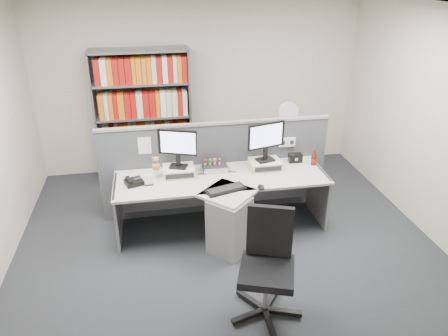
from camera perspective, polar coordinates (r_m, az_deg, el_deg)
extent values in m
plane|color=#2E3036|center=(4.93, 1.38, -12.97)|extent=(5.50, 5.50, 0.00)
cube|color=beige|center=(6.79, -3.22, 10.89)|extent=(5.00, 0.04, 2.70)
cube|color=white|center=(3.87, 1.83, 20.05)|extent=(5.00, 5.50, 0.04)
cube|color=#45494E|center=(5.64, -1.09, -0.10)|extent=(3.00, 0.05, 1.25)
cube|color=#9FA0A5|center=(5.40, -1.14, 5.98)|extent=(3.00, 0.07, 0.03)
cube|color=white|center=(5.70, 8.42, 3.46)|extent=(0.22, 0.04, 0.12)
cube|color=white|center=(5.39, -10.58, 3.10)|extent=(0.16, 0.00, 0.22)
cube|color=white|center=(5.39, -6.33, 3.43)|extent=(0.16, 0.00, 0.22)
cube|color=white|center=(5.59, 6.04, 4.26)|extent=(0.16, 0.00, 0.22)
cube|color=#B3B3AC|center=(5.23, -0.33, -1.33)|extent=(2.60, 0.80, 0.03)
cube|color=#B3B3AC|center=(4.88, 0.48, -3.43)|extent=(0.74, 0.74, 0.03)
cube|color=gray|center=(4.97, 0.73, -7.72)|extent=(0.57, 0.57, 0.69)
cube|color=gray|center=(5.35, -14.01, -5.69)|extent=(0.03, 0.70, 0.72)
cube|color=gray|center=(5.72, 12.42, -3.34)|extent=(0.03, 0.70, 0.72)
cube|color=gray|center=(5.71, -0.95, -2.89)|extent=(2.50, 0.02, 0.45)
cube|color=beige|center=(5.29, -6.07, -0.37)|extent=(0.38, 0.30, 0.10)
cube|color=black|center=(5.15, -5.93, -1.09)|extent=(0.34, 0.01, 0.06)
cube|color=beige|center=(5.46, 5.50, 0.54)|extent=(0.38, 0.30, 0.10)
cube|color=black|center=(5.33, 5.92, -0.14)|extent=(0.34, 0.01, 0.06)
cube|color=black|center=(5.26, -6.10, 0.22)|extent=(0.25, 0.22, 0.02)
cube|color=black|center=(5.23, -6.14, 1.07)|extent=(0.05, 0.04, 0.17)
cube|color=black|center=(5.13, -6.26, 3.44)|extent=(0.46, 0.20, 0.31)
cube|color=#C7CFFF|center=(5.12, -6.17, 3.36)|extent=(0.40, 0.15, 0.27)
cube|color=black|center=(5.43, 5.53, 1.11)|extent=(0.25, 0.21, 0.02)
cube|color=black|center=(5.40, 5.57, 1.97)|extent=(0.06, 0.04, 0.18)
cube|color=black|center=(5.31, 5.68, 4.37)|extent=(0.49, 0.16, 0.33)
cube|color=#C7CFFF|center=(5.29, 5.68, 4.29)|extent=(0.43, 0.11, 0.28)
cube|color=black|center=(5.39, -1.28, 0.19)|extent=(0.30, 0.26, 0.08)
cube|color=silver|center=(5.27, -1.05, -0.42)|extent=(0.30, 0.01, 0.07)
cylinder|color=beige|center=(5.33, -2.53, 0.56)|extent=(0.03, 0.03, 0.03)
sphere|color=#A5140F|center=(5.31, -2.54, 0.97)|extent=(0.05, 0.05, 0.05)
cylinder|color=beige|center=(5.34, -1.89, 0.61)|extent=(0.03, 0.03, 0.03)
sphere|color=#19721E|center=(5.32, -1.90, 1.02)|extent=(0.05, 0.05, 0.05)
cylinder|color=beige|center=(5.35, -1.25, 0.65)|extent=(0.03, 0.03, 0.03)
sphere|color=orange|center=(5.33, -1.26, 1.07)|extent=(0.05, 0.05, 0.05)
cylinder|color=beige|center=(5.36, -0.62, 0.70)|extent=(0.03, 0.03, 0.03)
sphere|color=#593319|center=(5.34, -0.62, 1.12)|extent=(0.05, 0.05, 0.05)
cube|color=black|center=(4.90, 0.20, -2.90)|extent=(0.50, 0.30, 0.03)
cube|color=black|center=(4.89, 0.20, -2.74)|extent=(0.44, 0.24, 0.01)
ellipsoid|color=black|center=(4.95, 4.98, -2.58)|extent=(0.08, 0.12, 0.05)
cube|color=black|center=(5.15, -11.95, -1.86)|extent=(0.25, 0.24, 0.05)
cube|color=black|center=(5.11, -12.57, -1.56)|extent=(0.10, 0.17, 0.03)
cube|color=black|center=(5.14, -11.50, -1.43)|extent=(0.10, 0.08, 0.01)
cube|color=black|center=(5.11, -10.00, -2.10)|extent=(0.10, 0.06, 0.02)
cube|color=white|center=(5.06, -10.05, -1.58)|extent=(0.09, 0.04, 0.11)
cube|color=white|center=(5.10, -10.06, -1.36)|extent=(0.09, 0.04, 0.11)
sphere|color=#B7793D|center=(5.20, -9.07, 0.22)|extent=(0.10, 0.10, 0.10)
sphere|color=#B7793D|center=(5.16, -9.13, 1.11)|extent=(0.07, 0.07, 0.07)
sphere|color=#B7793D|center=(5.15, -9.52, 1.34)|extent=(0.03, 0.03, 0.03)
sphere|color=#B7793D|center=(5.15, -8.78, 1.39)|extent=(0.03, 0.03, 0.03)
cube|color=black|center=(5.66, 9.50, 1.34)|extent=(0.17, 0.10, 0.12)
cylinder|color=#3F190A|center=(5.62, 11.92, 1.20)|extent=(0.06, 0.06, 0.16)
cylinder|color=#A5140F|center=(5.63, 11.91, 1.03)|extent=(0.07, 0.07, 0.05)
cylinder|color=#3F190A|center=(5.58, 12.02, 2.19)|extent=(0.03, 0.03, 0.05)
cylinder|color=#A5140F|center=(5.57, 12.05, 2.45)|extent=(0.03, 0.03, 0.01)
cube|color=slate|center=(6.60, -16.70, 6.23)|extent=(0.03, 0.40, 2.00)
cube|color=slate|center=(6.58, -4.64, 7.19)|extent=(0.03, 0.40, 2.00)
cube|color=slate|center=(6.74, -10.70, 7.26)|extent=(1.40, 0.02, 2.00)
cube|color=slate|center=(6.93, -10.03, -0.93)|extent=(1.38, 0.40, 0.03)
cube|color=slate|center=(6.72, -10.35, 2.88)|extent=(1.38, 0.40, 0.03)
cube|color=slate|center=(6.55, -10.70, 6.91)|extent=(1.38, 0.40, 0.03)
cube|color=slate|center=(6.41, -11.06, 11.14)|extent=(1.38, 0.40, 0.03)
cube|color=slate|center=(6.31, -11.42, 15.18)|extent=(1.38, 0.40, 0.03)
cube|color=#A5140F|center=(6.82, -10.15, 0.42)|extent=(1.24, 0.28, 0.36)
cube|color=orange|center=(6.62, -10.48, 4.33)|extent=(1.24, 0.28, 0.36)
cube|color=beige|center=(6.46, -10.84, 8.46)|extent=(1.24, 0.28, 0.36)
cube|color=white|center=(6.34, -11.21, 12.78)|extent=(1.24, 0.28, 0.36)
cube|color=slate|center=(6.69, 8.08, 1.33)|extent=(0.45, 0.60, 0.70)
cube|color=black|center=(6.36, 8.99, 1.62)|extent=(0.40, 0.02, 0.28)
cube|color=black|center=(6.49, 8.80, -0.95)|extent=(0.40, 0.02, 0.28)
cylinder|color=white|center=(6.55, 8.28, 4.25)|extent=(0.20, 0.20, 0.03)
cylinder|color=white|center=(6.51, 8.34, 5.19)|extent=(0.03, 0.03, 0.20)
cylinder|color=white|center=(6.40, 8.54, 7.32)|extent=(0.33, 0.12, 0.33)
cylinder|color=silver|center=(6.43, 8.46, 7.40)|extent=(0.33, 0.11, 0.33)
cylinder|color=silver|center=(4.22, 5.60, -16.15)|extent=(0.05, 0.05, 0.43)
cube|color=black|center=(4.07, 5.74, -13.65)|extent=(0.64, 0.64, 0.08)
cube|color=black|center=(4.07, 6.15, -8.32)|extent=(0.45, 0.25, 0.50)
cube|color=black|center=(4.37, 8.16, -18.51)|extent=(0.32, 0.16, 0.04)
cylinder|color=black|center=(4.39, 9.93, -18.76)|extent=(0.05, 0.05, 0.03)
cube|color=black|center=(4.51, 6.45, -16.75)|extent=(0.24, 0.29, 0.04)
cylinder|color=black|center=(4.61, 7.05, -15.91)|extent=(0.05, 0.05, 0.03)
cube|color=black|center=(4.46, 3.47, -17.13)|extent=(0.23, 0.30, 0.04)
cylinder|color=black|center=(4.54, 2.19, -16.51)|extent=(0.05, 0.05, 0.03)
cube|color=black|center=(4.30, 3.13, -19.19)|extent=(0.33, 0.14, 0.04)
cylinder|color=black|center=(4.26, 1.51, -19.92)|extent=(0.05, 0.05, 0.03)
cube|color=black|center=(4.24, 6.14, -20.11)|extent=(0.06, 0.33, 0.04)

